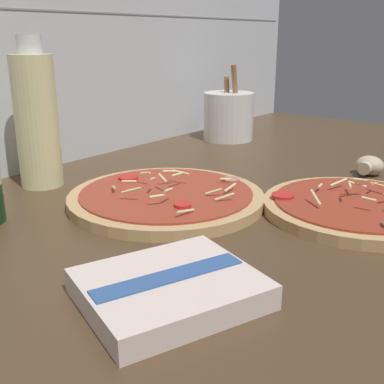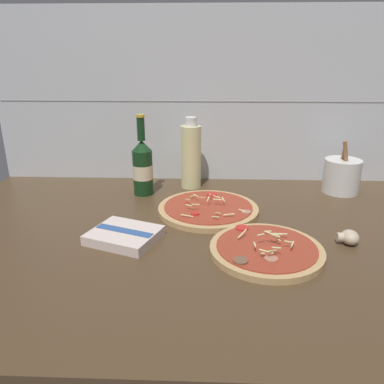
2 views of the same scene
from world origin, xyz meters
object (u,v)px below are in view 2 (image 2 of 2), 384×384
object	(u,v)px
beer_bottle	(143,167)
dish_towel	(124,235)
pizza_near	(266,250)
oil_bottle	(191,156)
utensil_crock	(342,176)
mushroom_left	(349,237)
pizza_far	(208,209)

from	to	relation	value
beer_bottle	dish_towel	size ratio (longest dim) A/B	1.32
pizza_near	oil_bottle	xyz separation A→B (cm)	(-18.81, 45.25, 9.93)
utensil_crock	dish_towel	size ratio (longest dim) A/B	0.90
oil_bottle	mushroom_left	world-z (taller)	oil_bottle
oil_bottle	beer_bottle	bearing A→B (deg)	-153.15
pizza_far	utensil_crock	xyz separation A→B (cm)	(43.07, 18.46, 4.66)
pizza_far	beer_bottle	bearing A→B (deg)	145.54
beer_bottle	mushroom_left	world-z (taller)	beer_bottle
pizza_near	utensil_crock	world-z (taller)	utensil_crock
pizza_far	dish_towel	world-z (taller)	pizza_far
oil_bottle	utensil_crock	world-z (taller)	oil_bottle
pizza_near	pizza_far	distance (cm)	26.77
utensil_crock	dish_towel	xyz separation A→B (cm)	(-63.34, -36.59, -4.33)
beer_bottle	pizza_far	bearing A→B (deg)	-34.46
beer_bottle	oil_bottle	world-z (taller)	beer_bottle
pizza_near	mushroom_left	xyz separation A→B (cm)	(20.10, 5.30, 0.82)
mushroom_left	pizza_near	bearing A→B (deg)	-165.23
pizza_near	dish_towel	world-z (taller)	pizza_near
mushroom_left	utensil_crock	distance (cm)	38.10
pizza_near	beer_bottle	size ratio (longest dim) A/B	1.01
oil_bottle	mushroom_left	bearing A→B (deg)	-45.75
dish_towel	mushroom_left	bearing A→B (deg)	0.03
dish_towel	oil_bottle	bearing A→B (deg)	70.13
mushroom_left	dish_towel	size ratio (longest dim) A/B	0.27
dish_towel	beer_bottle	bearing A→B (deg)	90.93
pizza_far	mushroom_left	distance (cm)	37.73
utensil_crock	dish_towel	distance (cm)	73.28
mushroom_left	dish_towel	xyz separation A→B (cm)	(-53.36, -0.03, -0.49)
pizza_far	utensil_crock	size ratio (longest dim) A/B	1.64
oil_bottle	dish_towel	world-z (taller)	oil_bottle
mushroom_left	pizza_far	bearing A→B (deg)	151.32
pizza_near	pizza_far	world-z (taller)	pizza_near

